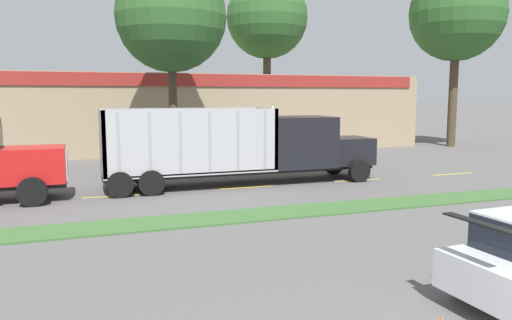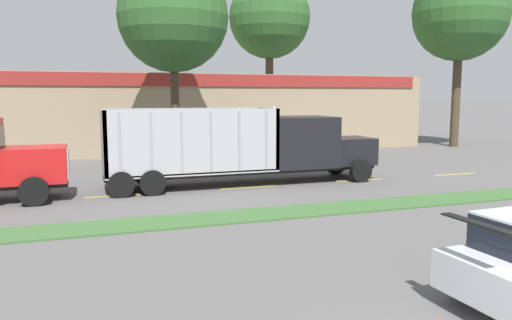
# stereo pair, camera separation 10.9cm
# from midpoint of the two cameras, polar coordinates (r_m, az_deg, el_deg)

# --- Properties ---
(grass_verge) EXTENTS (120.00, 1.68, 0.06)m
(grass_verge) POSITION_cam_midpoint_polar(r_m,az_deg,el_deg) (16.20, -0.52, -6.30)
(grass_verge) COLOR #3D6633
(grass_verge) RESTS_ON ground_plane
(centre_line_3) EXTENTS (2.40, 0.14, 0.01)m
(centre_line_3) POSITION_cam_midpoint_polar(r_m,az_deg,el_deg) (20.13, -15.99, -3.97)
(centre_line_3) COLOR yellow
(centre_line_3) RESTS_ON ground_plane
(centre_line_4) EXTENTS (2.40, 0.14, 0.01)m
(centre_line_4) POSITION_cam_midpoint_polar(r_m,az_deg,el_deg) (21.14, -1.21, -3.14)
(centre_line_4) COLOR yellow
(centre_line_4) RESTS_ON ground_plane
(centre_line_5) EXTENTS (2.40, 0.14, 0.01)m
(centre_line_5) POSITION_cam_midpoint_polar(r_m,az_deg,el_deg) (23.39, 11.45, -2.27)
(centre_line_5) COLOR yellow
(centre_line_5) RESTS_ON ground_plane
(centre_line_6) EXTENTS (2.40, 0.14, 0.01)m
(centre_line_6) POSITION_cam_midpoint_polar(r_m,az_deg,el_deg) (26.56, 21.49, -1.50)
(centre_line_6) COLOR yellow
(centre_line_6) RESTS_ON ground_plane
(dump_truck_lead) EXTENTS (12.11, 2.69, 3.43)m
(dump_truck_lead) POSITION_cam_midpoint_polar(r_m,az_deg,el_deg) (22.09, 1.29, 1.39)
(dump_truck_lead) COLOR black
(dump_truck_lead) RESTS_ON ground_plane
(store_building_backdrop) EXTENTS (29.99, 12.10, 5.30)m
(store_building_backdrop) POSITION_cam_midpoint_polar(r_m,az_deg,el_deg) (39.07, -5.81, 5.56)
(store_building_backdrop) COLOR #9E896B
(store_building_backdrop) RESTS_ON ground_plane
(tree_behind_left) EXTENTS (5.59, 5.59, 13.39)m
(tree_behind_left) POSITION_cam_midpoint_polar(r_m,az_deg,el_deg) (35.79, 1.19, 16.77)
(tree_behind_left) COLOR #473828
(tree_behind_left) RESTS_ON ground_plane
(tree_behind_centre) EXTENTS (5.75, 5.75, 12.25)m
(tree_behind_centre) POSITION_cam_midpoint_polar(r_m,az_deg,el_deg) (27.37, -9.83, 17.03)
(tree_behind_centre) COLOR #473828
(tree_behind_centre) RESTS_ON ground_plane
(tree_behind_right) EXTENTS (6.96, 6.96, 15.12)m
(tree_behind_right) POSITION_cam_midpoint_polar(r_m,az_deg,el_deg) (41.44, 21.96, 16.15)
(tree_behind_right) COLOR #473828
(tree_behind_right) RESTS_ON ground_plane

